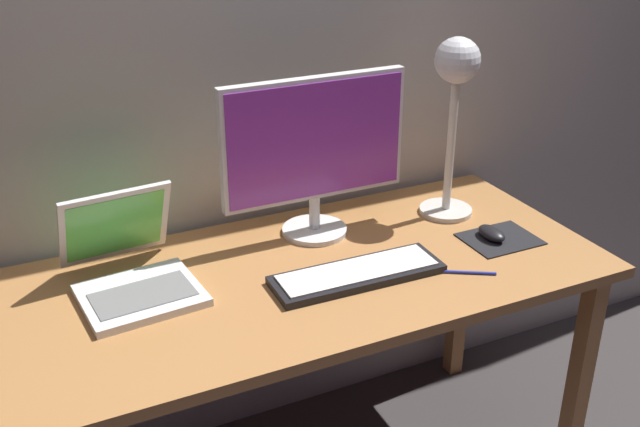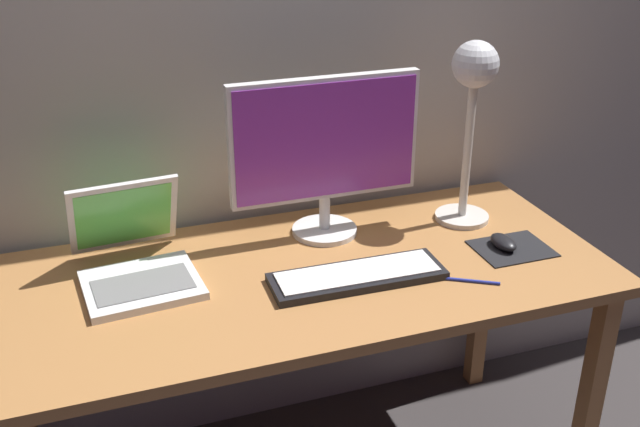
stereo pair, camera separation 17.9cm
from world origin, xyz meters
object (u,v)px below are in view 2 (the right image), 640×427
laptop (133,251)px  mouse (503,242)px  monitor (325,147)px  pen (471,281)px  desk_lamp (473,94)px  keyboard_main (357,276)px

laptop → mouse: bearing=-11.1°
monitor → laptop: bearing=-173.4°
laptop → pen: size_ratio=2.58×
desk_lamp → monitor: bearing=173.4°
keyboard_main → desk_lamp: 0.60m
desk_lamp → mouse: size_ratio=5.43×
pen → laptop: bearing=158.0°
laptop → desk_lamp: bearing=0.9°
monitor → pen: (0.25, -0.38, -0.25)m
monitor → laptop: (-0.53, -0.06, -0.19)m
keyboard_main → desk_lamp: bearing=28.5°
mouse → desk_lamp: bearing=94.2°
keyboard_main → mouse: (0.43, 0.03, 0.01)m
keyboard_main → mouse: 0.43m
laptop → pen: bearing=-22.0°
desk_lamp → mouse: (0.01, -0.20, -0.36)m
laptop → desk_lamp: 0.99m
desk_lamp → pen: size_ratio=3.72×
mouse → keyboard_main: bearing=-176.5°
monitor → keyboard_main: 0.37m
keyboard_main → laptop: size_ratio=1.22×
laptop → keyboard_main: bearing=-22.2°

